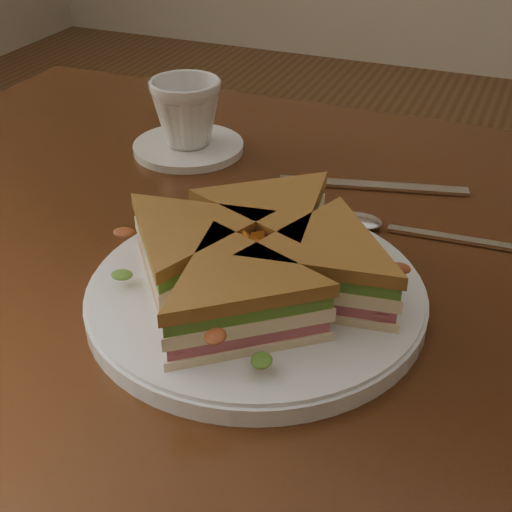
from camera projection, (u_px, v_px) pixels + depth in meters
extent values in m
cube|color=#32180B|center=(320.00, 273.00, 0.71)|extent=(1.20, 0.80, 0.04)
cylinder|color=black|center=(95.00, 284.00, 1.35)|extent=(0.06, 0.06, 0.71)
cylinder|color=white|center=(256.00, 296.00, 0.62)|extent=(0.30, 0.30, 0.02)
cube|color=silver|center=(452.00, 239.00, 0.72)|extent=(0.13, 0.02, 0.00)
ellipsoid|color=silver|center=(360.00, 222.00, 0.74)|extent=(0.05, 0.03, 0.01)
cube|color=silver|center=(379.00, 187.00, 0.82)|extent=(0.20, 0.06, 0.00)
cube|color=silver|center=(301.00, 181.00, 0.83)|extent=(0.05, 0.02, 0.00)
cylinder|color=white|center=(189.00, 147.00, 0.90)|extent=(0.14, 0.14, 0.01)
imported|color=white|center=(187.00, 113.00, 0.88)|extent=(0.11, 0.11, 0.08)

